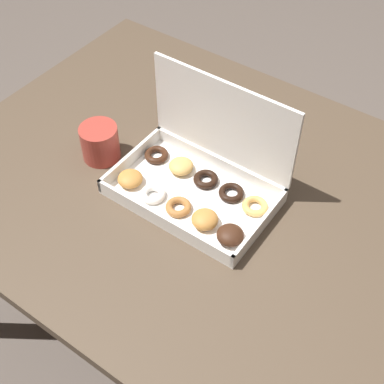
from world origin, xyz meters
name	(u,v)px	position (x,y,z in m)	size (l,w,h in m)	color
ground_plane	(197,326)	(0.00, 0.00, 0.00)	(8.00, 8.00, 0.00)	#564C44
dining_table	(199,206)	(0.00, 0.00, 0.62)	(1.24, 0.95, 0.70)	#4C3D2D
donut_box	(200,174)	(0.01, -0.01, 0.75)	(0.37, 0.24, 0.26)	white
coffee_mug	(100,142)	(-0.25, -0.06, 0.75)	(0.09, 0.09, 0.09)	#A3382D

